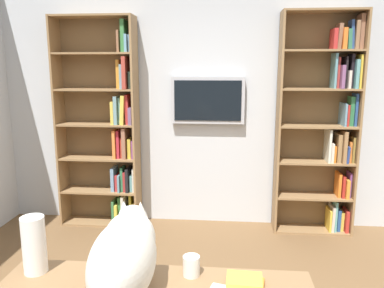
% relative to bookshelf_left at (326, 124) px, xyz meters
% --- Properties ---
extents(wall_back, '(4.52, 0.06, 2.70)m').
position_rel_bookshelf_left_xyz_m(wall_back, '(1.24, -0.17, 0.21)').
color(wall_back, silver).
rests_on(wall_back, ground).
extents(bookshelf_left, '(0.80, 0.28, 2.25)m').
position_rel_bookshelf_left_xyz_m(bookshelf_left, '(0.00, 0.00, 0.00)').
color(bookshelf_left, '#937047').
rests_on(bookshelf_left, ground).
extents(bookshelf_right, '(0.85, 0.28, 2.22)m').
position_rel_bookshelf_left_xyz_m(bookshelf_right, '(2.27, -0.00, -0.09)').
color(bookshelf_right, '#937047').
rests_on(bookshelf_right, ground).
extents(wall_mounted_tv, '(0.77, 0.07, 0.49)m').
position_rel_bookshelf_left_xyz_m(wall_mounted_tv, '(1.21, -0.08, 0.22)').
color(wall_mounted_tv, '#B7B7BC').
extents(cat, '(0.29, 0.65, 0.37)m').
position_rel_bookshelf_left_xyz_m(cat, '(1.43, 2.48, -0.22)').
color(cat, silver).
rests_on(cat, desk).
extents(paper_towel_roll, '(0.11, 0.11, 0.28)m').
position_rel_bookshelf_left_xyz_m(paper_towel_roll, '(1.91, 2.35, -0.26)').
color(paper_towel_roll, white).
rests_on(paper_towel_roll, desk).
extents(coffee_mug, '(0.08, 0.08, 0.10)m').
position_rel_bookshelf_left_xyz_m(coffee_mug, '(1.16, 2.32, -0.36)').
color(coffee_mug, white).
rests_on(coffee_mug, desk).
extents(desk_book_stack, '(0.18, 0.14, 0.04)m').
position_rel_bookshelf_left_xyz_m(desk_book_stack, '(0.91, 2.39, -0.38)').
color(desk_book_stack, orange).
rests_on(desk_book_stack, desk).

